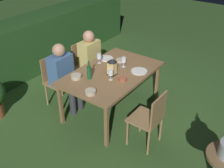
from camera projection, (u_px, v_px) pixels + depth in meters
ground_plane at (112, 110)px, 4.65m from camera, size 16.00×16.00×0.00m
dining_table at (112, 75)px, 4.29m from camera, size 1.62×1.03×0.74m
chair_side_right_b at (85, 63)px, 5.11m from camera, size 0.42×0.40×0.87m
person_in_mustard at (92, 58)px, 4.93m from camera, size 0.38×0.47×1.15m
chair_side_right_a at (56, 78)px, 4.60m from camera, size 0.42×0.40×0.87m
person_in_blue at (64, 74)px, 4.43m from camera, size 0.38×0.47×1.15m
chair_side_left_a at (150, 117)px, 3.69m from camera, size 0.42×0.40×0.87m
lantern_centerpiece at (112, 66)px, 4.12m from camera, size 0.15×0.15×0.27m
green_bottle_on_table at (89, 72)px, 4.03m from camera, size 0.07×0.07×0.29m
wine_glass_a at (124, 60)px, 4.36m from camera, size 0.08×0.08×0.17m
wine_glass_b at (99, 57)px, 4.47m from camera, size 0.08×0.08×0.17m
wine_glass_c at (111, 73)px, 3.99m from camera, size 0.08×0.08×0.17m
plate_a at (106, 58)px, 4.67m from camera, size 0.24×0.24×0.01m
plate_b at (139, 71)px, 4.27m from camera, size 0.26×0.26×0.01m
bowl_olives at (90, 92)px, 3.71m from camera, size 0.15×0.15×0.06m
bowl_bread at (76, 76)px, 4.08m from camera, size 0.16×0.16×0.06m
bowl_salad at (120, 60)px, 4.57m from camera, size 0.14×0.14×0.04m
bowl_dip at (123, 79)px, 4.03m from camera, size 0.13×0.13×0.05m
hedge_backdrop at (21, 48)px, 5.53m from camera, size 6.16×0.72×1.09m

